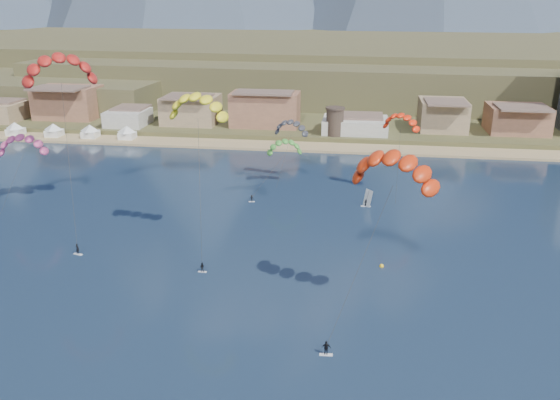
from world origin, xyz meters
name	(u,v)px	position (x,y,z in m)	size (l,w,h in m)	color
ground	(242,368)	(0.00, 0.00, 0.00)	(2400.00, 2400.00, 0.00)	black
beach	(316,147)	(0.00, 106.00, 0.25)	(2200.00, 12.00, 0.90)	tan
land	(352,39)	(0.00, 560.00, 0.00)	(2200.00, 900.00, 4.00)	brown
foothills	(383,67)	(22.39, 232.47, 9.08)	(940.00, 210.00, 18.00)	brown
town	(198,107)	(-40.00, 122.00, 8.00)	(400.00, 24.00, 12.00)	beige
watchtower	(335,121)	(5.00, 114.00, 6.37)	(5.82, 5.82, 8.60)	#47382D
beach_tents	(71,127)	(-76.25, 106.00, 3.71)	(43.40, 6.40, 5.00)	white
kitesurfer_red	(59,64)	(-42.47, 43.09, 30.30)	(16.13, 22.81, 35.36)	silver
kitesurfer_yellow	(197,103)	(-14.10, 34.29, 25.46)	(11.18, 13.78, 28.48)	silver
kitesurfer_orange	(394,164)	(17.23, 15.75, 21.67)	(14.91, 16.88, 26.05)	silver
kitesurfer_green	(284,145)	(-4.43, 69.86, 9.76)	(10.71, 15.77, 15.24)	silver
distant_kite_pink	(21,141)	(-56.55, 49.56, 13.73)	(11.06, 7.35, 17.23)	#262626
distant_kite_dark	(291,125)	(-3.49, 74.68, 13.40)	(9.14, 6.59, 16.48)	#262626
distant_kite_orange	(401,119)	(21.38, 67.61, 17.04)	(9.24, 7.51, 19.85)	#262626
windsurfer	(367,201)	(14.77, 58.07, 1.17)	(2.08, 2.26, 3.67)	silver
buoy	(382,266)	(17.25, 29.69, 0.13)	(0.74, 0.74, 0.74)	yellow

